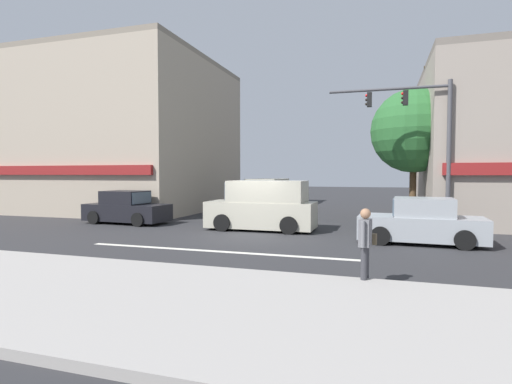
% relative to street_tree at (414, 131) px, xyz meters
% --- Properties ---
extents(ground_plane, '(120.00, 120.00, 0.00)m').
position_rel_street_tree_xyz_m(ground_plane, '(-6.30, -6.25, -4.50)').
color(ground_plane, '#2B2B2D').
extents(lane_marking_stripe, '(9.00, 0.24, 0.01)m').
position_rel_street_tree_xyz_m(lane_marking_stripe, '(-6.30, -9.75, -4.50)').
color(lane_marking_stripe, silver).
rests_on(lane_marking_stripe, ground).
extents(sidewalk_curb, '(40.00, 5.00, 0.16)m').
position_rel_street_tree_xyz_m(sidewalk_curb, '(-6.30, -14.75, -4.42)').
color(sidewalk_curb, '#9E9993').
rests_on(sidewalk_curb, ground).
extents(building_left_block, '(13.53, 12.14, 9.82)m').
position_rel_street_tree_xyz_m(building_left_block, '(-18.82, 2.38, 0.41)').
color(building_left_block, tan).
rests_on(building_left_block, ground).
extents(street_tree, '(4.11, 4.11, 6.57)m').
position_rel_street_tree_xyz_m(street_tree, '(0.00, 0.00, 0.00)').
color(street_tree, '#4C3823').
rests_on(street_tree, ground).
extents(utility_pole_near_left, '(1.40, 0.22, 8.65)m').
position_rel_street_tree_xyz_m(utility_pole_near_left, '(-15.15, -2.71, -0.02)').
color(utility_pole_near_left, brown).
rests_on(utility_pole_near_left, ground).
extents(utility_pole_far_right, '(1.40, 0.22, 8.28)m').
position_rel_street_tree_xyz_m(utility_pole_far_right, '(1.22, 1.30, -0.21)').
color(utility_pole_far_right, brown).
rests_on(utility_pole_far_right, ground).
extents(traffic_light_mast, '(4.89, 0.27, 6.20)m').
position_rel_street_tree_xyz_m(traffic_light_mast, '(0.14, -3.29, -0.33)').
color(traffic_light_mast, '#47474C').
rests_on(traffic_light_mast, ground).
extents(van_crossing_center, '(2.16, 4.66, 2.11)m').
position_rel_street_tree_xyz_m(van_crossing_center, '(-8.01, 1.79, -3.50)').
color(van_crossing_center, '#B7B29E').
rests_on(van_crossing_center, ground).
extents(van_crossing_leftbound, '(4.61, 2.05, 2.11)m').
position_rel_street_tree_xyz_m(van_crossing_leftbound, '(-6.29, -4.75, -3.50)').
color(van_crossing_leftbound, '#B7B29E').
rests_on(van_crossing_leftbound, ground).
extents(sedan_parked_curbside, '(4.17, 2.01, 1.58)m').
position_rel_street_tree_xyz_m(sedan_parked_curbside, '(-0.15, -6.31, -3.79)').
color(sedan_parked_curbside, '#999EA3').
rests_on(sedan_parked_curbside, ground).
extents(sedan_waiting_far, '(4.19, 2.06, 1.58)m').
position_rel_street_tree_xyz_m(sedan_waiting_far, '(-13.27, -4.56, -3.79)').
color(sedan_waiting_far, black).
rests_on(sedan_waiting_far, ground).
extents(pedestrian_foreground_with_bag, '(0.38, 0.67, 1.67)m').
position_rel_street_tree_xyz_m(pedestrian_foreground_with_bag, '(-1.77, -12.29, -3.55)').
color(pedestrian_foreground_with_bag, '#333338').
rests_on(pedestrian_foreground_with_bag, ground).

